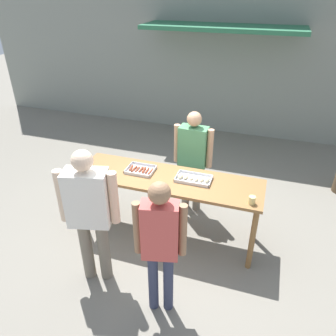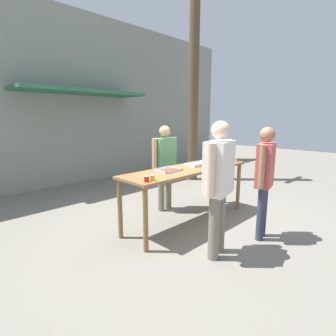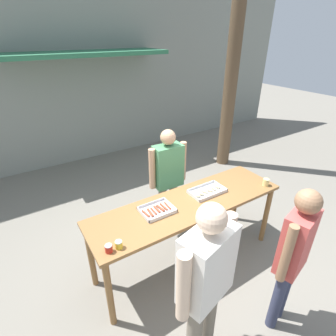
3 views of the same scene
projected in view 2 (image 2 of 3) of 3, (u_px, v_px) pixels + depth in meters
name	position (u px, v px, depth m)	size (l,w,h in m)	color
ground_plane	(187.00, 221.00, 4.56)	(24.00, 24.00, 0.00)	slate
building_facade_back	(74.00, 99.00, 6.89)	(12.00, 1.11, 4.50)	gray
serving_table	(188.00, 175.00, 4.40)	(2.48, 0.71, 0.95)	brown
food_tray_sausages	(168.00, 170.00, 4.13)	(0.37, 0.30, 0.04)	silver
food_tray_buns	(197.00, 164.00, 4.64)	(0.46, 0.27, 0.06)	silver
condiment_jar_mustard	(147.00, 179.00, 3.43)	(0.07, 0.07, 0.08)	#B22319
condiment_jar_ketchup	(152.00, 178.00, 3.50)	(0.07, 0.07, 0.08)	gold
beer_cup	(235.00, 159.00, 4.97)	(0.08, 0.08, 0.10)	#DBC67A
person_server_behind_table	(165.00, 161.00, 4.97)	(0.59, 0.24, 1.63)	#756B5B
person_customer_holding_hotdog	(219.00, 179.00, 3.26)	(0.66, 0.36, 1.74)	#756B5B
person_customer_with_cup	(265.00, 173.00, 3.76)	(0.51, 0.28, 1.65)	#333851
utility_pole	(194.00, 59.00, 7.05)	(1.10, 0.28, 6.52)	brown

